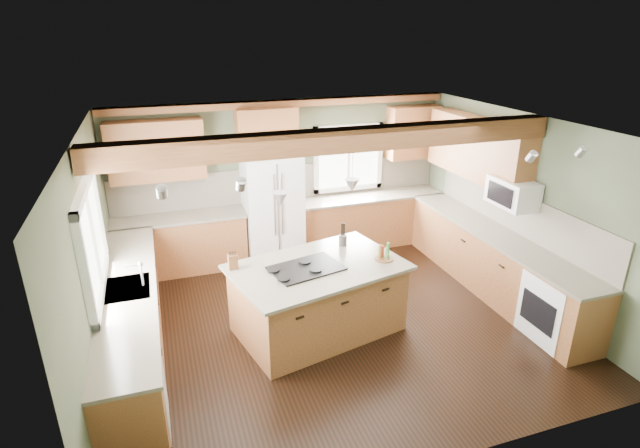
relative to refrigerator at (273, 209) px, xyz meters
name	(u,v)px	position (x,y,z in m)	size (l,w,h in m)	color
floor	(334,321)	(0.30, -2.12, -0.90)	(5.60, 5.60, 0.00)	black
ceiling	(336,127)	(0.30, -2.12, 1.70)	(5.60, 5.60, 0.00)	silver
wall_back	(284,177)	(0.30, 0.38, 0.40)	(5.60, 5.60, 0.00)	#3E4732
wall_left	(92,263)	(-2.50, -2.12, 0.40)	(5.00, 5.00, 0.00)	#3E4732
wall_right	(521,207)	(3.10, -2.12, 0.40)	(5.00, 5.00, 0.00)	#3E4732
ceiling_beam	(340,140)	(0.30, -2.24, 1.57)	(5.55, 0.26, 0.26)	#5A2D19
soffit_trim	(283,104)	(0.30, 0.28, 1.64)	(5.55, 0.20, 0.10)	#5A2D19
backsplash_back	(284,183)	(0.30, 0.36, 0.31)	(5.58, 0.03, 0.58)	brown
backsplash_right	(517,212)	(3.08, -2.07, 0.31)	(0.03, 3.70, 0.58)	brown
base_cab_back_left	(181,245)	(-1.49, 0.08, -0.46)	(2.02, 0.60, 0.88)	brown
counter_back_left	(178,218)	(-1.49, 0.08, 0.00)	(2.06, 0.64, 0.04)	#51493B
base_cab_back_right	(370,221)	(1.79, 0.08, -0.46)	(2.62, 0.60, 0.88)	brown
counter_back_right	(371,196)	(1.79, 0.08, 0.00)	(2.66, 0.64, 0.04)	#51493B
base_cab_left	(133,324)	(-2.20, -2.07, -0.46)	(0.60, 3.70, 0.88)	brown
counter_left	(127,289)	(-2.20, -2.07, 0.00)	(0.64, 3.74, 0.04)	#51493B
base_cab_right	(493,263)	(2.80, -2.07, -0.46)	(0.60, 3.70, 0.88)	brown
counter_right	(497,234)	(2.80, -2.07, 0.00)	(0.64, 3.74, 0.04)	#51493B
upper_cab_back_left	(156,151)	(-1.69, 0.21, 1.05)	(1.40, 0.35, 0.90)	brown
upper_cab_over_fridge	(267,130)	(0.00, 0.21, 1.25)	(0.96, 0.35, 0.70)	brown
upper_cab_right	(477,149)	(2.92, -1.22, 1.05)	(0.35, 2.20, 0.90)	brown
upper_cab_back_corner	(413,132)	(2.60, 0.21, 1.05)	(0.90, 0.35, 0.90)	brown
window_left	(90,240)	(-2.48, -2.07, 0.65)	(0.04, 1.60, 1.05)	white
window_back	(348,158)	(1.45, 0.36, 0.65)	(1.10, 0.04, 1.00)	white
sink	(127,289)	(-2.20, -2.07, 0.01)	(0.50, 0.65, 0.03)	#262628
faucet	(142,275)	(-2.02, -2.07, 0.15)	(0.02, 0.02, 0.28)	#B2B2B7
dishwasher	(132,397)	(-2.19, -3.37, -0.47)	(0.60, 0.60, 0.84)	white
oven	(558,308)	(2.79, -3.37, -0.47)	(0.60, 0.72, 0.84)	white
microwave	(513,193)	(2.88, -2.17, 0.65)	(0.40, 0.70, 0.38)	white
pendant_left	(280,199)	(-0.45, -2.35, 0.98)	(0.18, 0.18, 0.16)	#B2B2B7
pendant_right	(352,185)	(0.51, -2.13, 0.98)	(0.18, 0.18, 0.16)	#B2B2B7
refrigerator	(273,209)	(0.00, 0.00, 0.00)	(0.90, 0.74, 1.80)	white
island	(318,299)	(0.03, -2.24, -0.46)	(1.96, 1.20, 0.88)	brown
island_top	(318,267)	(0.03, -2.24, 0.00)	(2.09, 1.33, 0.04)	#51493B
cooktop	(306,268)	(-0.13, -2.27, 0.03)	(0.85, 0.57, 0.02)	black
knife_block	(233,262)	(-0.97, -1.99, 0.11)	(0.11, 0.08, 0.19)	brown
utensil_crock	(343,240)	(0.55, -1.76, 0.09)	(0.11, 0.11, 0.14)	#39312D
bottle_tray	(384,251)	(0.89, -2.33, 0.13)	(0.24, 0.24, 0.22)	brown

